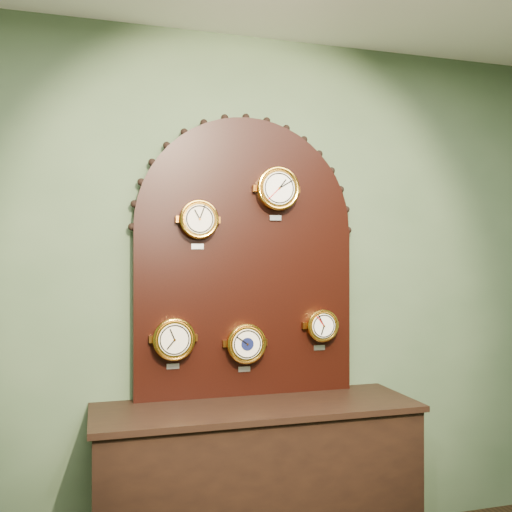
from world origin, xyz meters
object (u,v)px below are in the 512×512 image
object	(u,v)px
tide_clock	(321,325)
barometer	(246,343)
hygrometer	(174,339)
shop_counter	(257,490)
display_board	(246,248)
arabic_clock	(277,189)
roman_clock	(199,220)

from	to	relation	value
tide_clock	barometer	bearing A→B (deg)	-179.86
hygrometer	barometer	distance (m)	0.38
hygrometer	shop_counter	bearing A→B (deg)	-21.01
display_board	arabic_clock	bearing A→B (deg)	-22.91
hygrometer	barometer	bearing A→B (deg)	-0.00
display_board	tide_clock	size ratio (longest dim) A/B	6.60
display_board	barometer	bearing A→B (deg)	-105.19
arabic_clock	tide_clock	xyz separation A→B (m)	(0.26, 0.00, -0.75)
roman_clock	tide_clock	world-z (taller)	roman_clock
hygrometer	roman_clock	bearing A→B (deg)	0.18
barometer	hygrometer	bearing A→B (deg)	180.00
display_board	barometer	distance (m)	0.51
roman_clock	barometer	size ratio (longest dim) A/B	0.97
hygrometer	tide_clock	xyz separation A→B (m)	(0.81, 0.00, 0.04)
roman_clock	arabic_clock	size ratio (longest dim) A/B	0.89
shop_counter	tide_clock	world-z (taller)	tide_clock
arabic_clock	hygrometer	size ratio (longest dim) A/B	1.06
shop_counter	tide_clock	xyz separation A→B (m)	(0.41, 0.15, 0.80)
arabic_clock	tide_clock	bearing A→B (deg)	0.34
hygrometer	barometer	size ratio (longest dim) A/B	1.02
shop_counter	display_board	bearing A→B (deg)	90.00
roman_clock	tide_clock	xyz separation A→B (m)	(0.69, 0.00, -0.57)
display_board	arabic_clock	world-z (taller)	display_board
shop_counter	tide_clock	distance (m)	0.91
barometer	arabic_clock	bearing A→B (deg)	-0.15
display_board	roman_clock	distance (m)	0.31
display_board	hygrometer	distance (m)	0.62
display_board	roman_clock	bearing A→B (deg)	-166.35
hygrometer	tide_clock	distance (m)	0.82
display_board	hygrometer	world-z (taller)	display_board
arabic_clock	tide_clock	size ratio (longest dim) A/B	1.24
arabic_clock	display_board	bearing A→B (deg)	157.09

